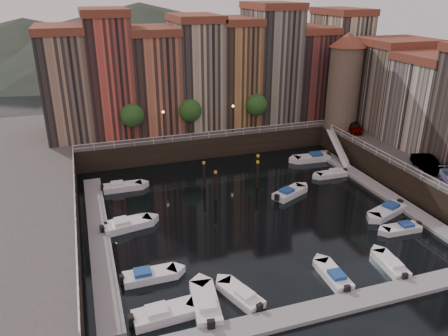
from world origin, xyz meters
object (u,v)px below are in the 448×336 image
object	(u,v)px
mooring_pilings	(234,176)
car_b	(427,164)
car_a	(354,128)
corner_tower	(344,80)
gangway	(338,146)
boat_left_1	(149,276)
boat_left_2	(126,225)
boat_left_0	(164,314)

from	to	relation	value
mooring_pilings	car_b	distance (m)	22.22
car_b	car_a	bearing A→B (deg)	101.91
corner_tower	car_a	size ratio (longest dim) A/B	3.28
mooring_pilings	car_a	distance (m)	21.87
car_a	car_b	world-z (taller)	car_b
gangway	mooring_pilings	size ratio (longest dim) A/B	1.14
boat_left_1	boat_left_2	xyz separation A→B (m)	(-0.78, 8.97, 0.04)
gangway	corner_tower	bearing A→B (deg)	57.20
mooring_pilings	boat_left_0	size ratio (longest dim) A/B	1.40
boat_left_1	car_a	world-z (taller)	car_a
boat_left_2	car_a	xyz separation A→B (m)	(34.24, 11.98, 3.32)
corner_tower	gangway	bearing A→B (deg)	-122.80
boat_left_2	car_a	bearing A→B (deg)	8.88
boat_left_0	car_b	size ratio (longest dim) A/B	1.09
mooring_pilings	car_b	world-z (taller)	car_b
gangway	car_b	world-z (taller)	car_b
gangway	mooring_pilings	world-z (taller)	gangway
boat_left_0	car_a	world-z (taller)	car_a
boat_left_2	corner_tower	bearing A→B (deg)	13.10
gangway	boat_left_1	xyz separation A→B (m)	(-29.80, -19.02, -1.56)
mooring_pilings	car_a	xyz separation A→B (m)	(20.77, 6.55, 2.07)
gangway	car_a	bearing A→B (deg)	27.70
boat_left_0	car_a	bearing A→B (deg)	34.58
corner_tower	car_b	size ratio (longest dim) A/B	2.88
gangway	boat_left_2	bearing A→B (deg)	-161.80
gangway	mooring_pilings	bearing A→B (deg)	-164.87
gangway	car_a	size ratio (longest dim) A/B	1.98
gangway	boat_left_2	xyz separation A→B (m)	(-30.58, -10.05, -1.52)
boat_left_1	car_a	bearing A→B (deg)	31.82
gangway	car_b	bearing A→B (deg)	-75.26
corner_tower	boat_left_2	world-z (taller)	corner_tower
car_a	boat_left_0	bearing A→B (deg)	-122.28
corner_tower	gangway	size ratio (longest dim) A/B	1.66
mooring_pilings	car_b	bearing A→B (deg)	-22.03
corner_tower	gangway	distance (m)	9.86
mooring_pilings	car_a	bearing A→B (deg)	17.50
car_a	boat_left_1	bearing A→B (deg)	-128.29
mooring_pilings	boat_left_1	distance (m)	19.24
boat_left_0	boat_left_1	distance (m)	5.00
car_a	boat_left_2	bearing A→B (deg)	-141.06
boat_left_2	mooring_pilings	bearing A→B (deg)	11.54
gangway	boat_left_0	distance (m)	38.04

